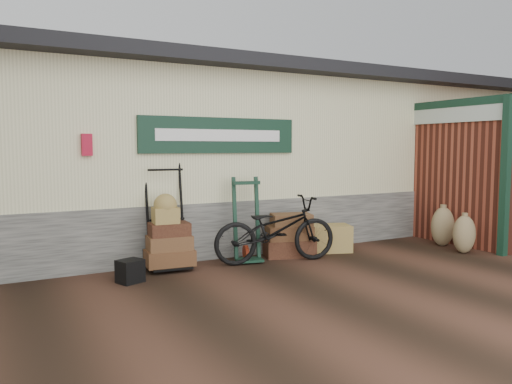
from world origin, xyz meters
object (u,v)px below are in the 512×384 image
Objects in this scene: wicker_hamper at (329,238)px; black_trunk at (130,271)px; porter_trolley at (166,212)px; bicycle at (275,226)px; suitcase_stack at (289,235)px; green_barrow at (247,220)px.

wicker_hamper reaches higher than black_trunk.
bicycle is (1.57, -0.49, -0.26)m from porter_trolley.
suitcase_stack is 0.81m from wicker_hamper.
bicycle reaches higher than black_trunk.
suitcase_stack is (2.01, -0.19, -0.47)m from porter_trolley.
green_barrow reaches higher than suitcase_stack.
black_trunk is at bearing -135.10° from porter_trolley.
porter_trolley is at bearing 39.50° from black_trunk.
suitcase_stack is (0.77, -0.00, -0.30)m from green_barrow.
porter_trolley is 5.44× the size of black_trunk.
suitcase_stack reaches higher than wicker_hamper.
wicker_hamper is (2.80, -0.21, -0.60)m from porter_trolley.
black_trunk is at bearing 102.03° from bicycle.
bicycle is (-1.23, -0.27, 0.34)m from wicker_hamper.
porter_trolley is 2.07m from suitcase_stack.
green_barrow is at bearing -3.40° from porter_trolley.
green_barrow is 1.63m from wicker_hamper.
bicycle is at bearing -28.95° from green_barrow.
suitcase_stack is 2.62× the size of black_trunk.
suitcase_stack reaches higher than black_trunk.
suitcase_stack is 2.73m from black_trunk.
porter_trolley is 1.12m from black_trunk.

